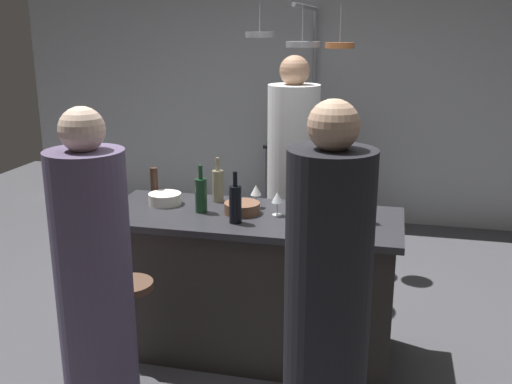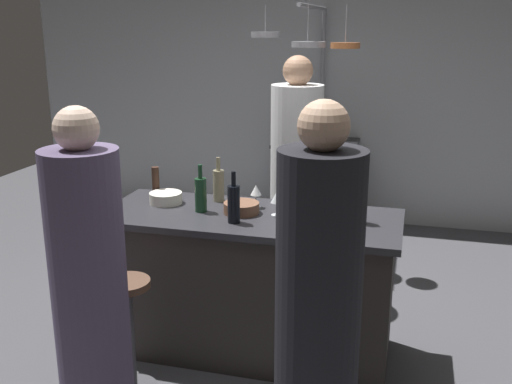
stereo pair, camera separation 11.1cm
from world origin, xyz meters
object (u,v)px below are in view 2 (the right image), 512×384
object	(u,v)px
guest_right	(318,318)
wine_glass_near_left_guest	(276,199)
chef	(296,187)
mixing_bowl_wooden	(241,208)
bar_stool_left	(129,332)
stove_range	(315,185)
mixing_bowl_blue	(344,225)
wine_bottle_dark	(234,203)
mixing_bowl_ceramic	(166,198)
wine_glass_near_right_guest	(255,191)
bar_stool_right	(316,358)
guest_left	(90,296)
pepper_mill	(156,183)
wine_bottle_green	(201,194)
wine_bottle_red	(360,204)
wine_glass_by_chef	(333,198)
wine_bottle_white	(219,185)

from	to	relation	value
guest_right	wine_glass_near_left_guest	xyz separation A→B (m)	(-0.42, 1.01, 0.21)
chef	mixing_bowl_wooden	size ratio (longest dim) A/B	8.32
bar_stool_left	wine_glass_near_left_guest	world-z (taller)	wine_glass_near_left_guest
guest_right	stove_range	bearing A→B (deg)	99.55
guest_right	mixing_bowl_blue	bearing A→B (deg)	89.97
stove_range	wine_bottle_dark	bearing A→B (deg)	-91.03
mixing_bowl_wooden	mixing_bowl_ceramic	size ratio (longest dim) A/B	1.04
wine_glass_near_right_guest	bar_stool_left	bearing A→B (deg)	-123.59
bar_stool_left	bar_stool_right	distance (m)	1.03
stove_range	guest_left	world-z (taller)	guest_left
mixing_bowl_blue	guest_left	bearing A→B (deg)	-140.71
mixing_bowl_wooden	wine_bottle_dark	bearing A→B (deg)	-87.47
bar_stool_left	pepper_mill	bearing A→B (deg)	102.24
bar_stool_left	stove_range	bearing A→B (deg)	80.50
bar_stool_left	mixing_bowl_wooden	distance (m)	0.96
bar_stool_left	wine_bottle_green	world-z (taller)	wine_bottle_green
wine_bottle_red	mixing_bowl_wooden	distance (m)	0.71
wine_bottle_red	wine_glass_by_chef	size ratio (longest dim) A/B	1.99
pepper_mill	wine_bottle_dark	distance (m)	0.73
wine_bottle_dark	mixing_bowl_ceramic	world-z (taller)	wine_bottle_dark
chef	wine_bottle_red	xyz separation A→B (m)	(0.55, -0.90, 0.18)
wine_bottle_red	wine_glass_near_left_guest	distance (m)	0.49
wine_bottle_green	guest_left	bearing A→B (deg)	-100.87
mixing_bowl_ceramic	wine_glass_near_left_guest	bearing A→B (deg)	-5.15
wine_glass_near_left_guest	guest_left	bearing A→B (deg)	-122.40
bar_stool_left	mixing_bowl_ceramic	distance (m)	0.90
wine_bottle_red	mixing_bowl_ceramic	xyz separation A→B (m)	(-1.23, 0.07, -0.08)
wine_bottle_dark	mixing_bowl_ceramic	xyz separation A→B (m)	(-0.53, 0.25, -0.08)
pepper_mill	bar_stool_left	bearing A→B (deg)	-77.76
stove_range	bar_stool_right	size ratio (longest dim) A/B	1.31
bar_stool_left	pepper_mill	distance (m)	1.03
wine_bottle_red	wine_bottle_dark	world-z (taller)	wine_bottle_dark
bar_stool_left	mixing_bowl_ceramic	bearing A→B (deg)	95.31
wine_bottle_dark	bar_stool_right	bearing A→B (deg)	-38.89
pepper_mill	mixing_bowl_wooden	xyz separation A→B (m)	(0.63, -0.16, -0.07)
wine_bottle_dark	mixing_bowl_wooden	size ratio (longest dim) A/B	1.40
wine_bottle_white	bar_stool_right	bearing A→B (deg)	-46.94
stove_range	guest_right	size ratio (longest dim) A/B	0.52
wine_bottle_white	mixing_bowl_ceramic	size ratio (longest dim) A/B	1.39
bar_stool_left	wine_bottle_dark	bearing A→B (deg)	44.42
wine_glass_by_chef	mixing_bowl_wooden	xyz separation A→B (m)	(-0.54, -0.11, -0.07)
wine_glass_by_chef	mixing_bowl_blue	world-z (taller)	wine_glass_by_chef
chef	wine_bottle_dark	distance (m)	1.11
bar_stool_left	wine_bottle_green	bearing A→B (deg)	70.71
wine_glass_near_left_guest	mixing_bowl_ceramic	bearing A→B (deg)	174.85
wine_bottle_red	mixing_bowl_blue	size ratio (longest dim) A/B	1.78
bar_stool_right	wine_glass_by_chef	size ratio (longest dim) A/B	4.66
mixing_bowl_blue	chef	bearing A→B (deg)	114.46
guest_left	wine_glass_near_left_guest	distance (m)	1.24
chef	bar_stool_right	bearing A→B (deg)	-74.74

